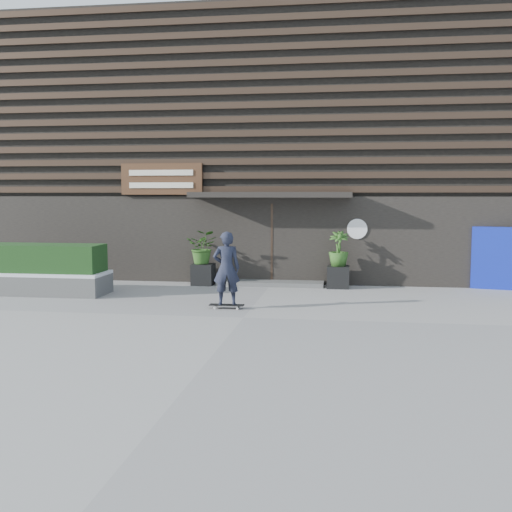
% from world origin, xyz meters
% --- Properties ---
extents(ground, '(80.00, 80.00, 0.00)m').
position_xyz_m(ground, '(0.00, 0.00, 0.00)').
color(ground, gray).
rests_on(ground, ground).
extents(entrance_step, '(3.00, 0.80, 0.12)m').
position_xyz_m(entrance_step, '(0.00, 4.60, 0.06)').
color(entrance_step, '#4E4D4B').
rests_on(entrance_step, ground).
extents(planter_pot_left, '(0.60, 0.60, 0.60)m').
position_xyz_m(planter_pot_left, '(-1.90, 4.40, 0.30)').
color(planter_pot_left, black).
rests_on(planter_pot_left, ground).
extents(bamboo_left, '(0.86, 0.75, 0.96)m').
position_xyz_m(bamboo_left, '(-1.90, 4.40, 1.08)').
color(bamboo_left, '#2D591E').
rests_on(bamboo_left, planter_pot_left).
extents(planter_pot_right, '(0.60, 0.60, 0.60)m').
position_xyz_m(planter_pot_right, '(1.90, 4.40, 0.30)').
color(planter_pot_right, black).
rests_on(planter_pot_right, ground).
extents(bamboo_right, '(0.54, 0.54, 0.96)m').
position_xyz_m(bamboo_right, '(1.90, 4.40, 1.08)').
color(bamboo_right, '#2D591E').
rests_on(bamboo_right, planter_pot_right).
extents(raised_bed, '(3.50, 1.20, 0.50)m').
position_xyz_m(raised_bed, '(-5.73, 2.30, 0.25)').
color(raised_bed, '#4A4A47').
rests_on(raised_bed, ground).
extents(snow_layer, '(3.50, 1.20, 0.08)m').
position_xyz_m(snow_layer, '(-5.73, 2.30, 0.54)').
color(snow_layer, silver).
rests_on(snow_layer, raised_bed).
extents(hedge, '(3.30, 1.00, 0.70)m').
position_xyz_m(hedge, '(-5.73, 2.30, 0.93)').
color(hedge, '#143312').
rests_on(hedge, snow_layer).
extents(blue_tarp, '(1.79, 0.47, 1.69)m').
position_xyz_m(blue_tarp, '(6.37, 4.70, 0.84)').
color(blue_tarp, '#0B1A9B').
rests_on(blue_tarp, ground).
extents(building, '(18.00, 11.00, 8.00)m').
position_xyz_m(building, '(-0.00, 9.96, 3.99)').
color(building, black).
rests_on(building, ground).
extents(skateboarder, '(0.78, 0.51, 1.74)m').
position_xyz_m(skateboarder, '(-0.54, 0.93, 0.91)').
color(skateboarder, black).
rests_on(skateboarder, ground).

